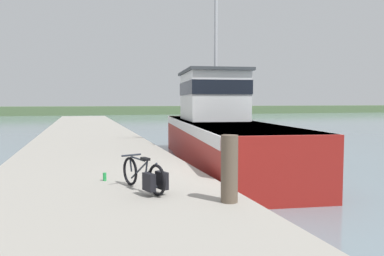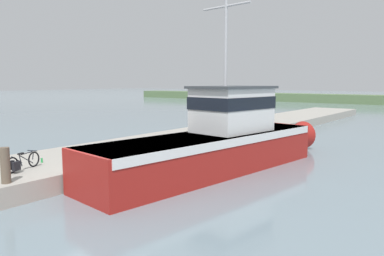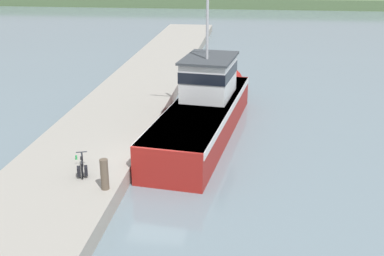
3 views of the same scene
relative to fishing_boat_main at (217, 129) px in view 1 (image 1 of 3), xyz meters
name	(u,v)px [view 1 (image 1 of 3)]	position (x,y,z in m)	size (l,w,h in m)	color
ground_plane	(241,199)	(-1.47, -5.79, -1.39)	(320.00, 320.00, 0.00)	gray
dock_pier	(100,195)	(-5.03, -5.79, -1.02)	(5.13, 80.00, 0.73)	#A39E93
far_shoreline	(244,110)	(28.53, 59.70, -0.57)	(180.00, 5.00, 1.63)	#567047
fishing_boat_main	(217,129)	(0.00, 0.00, 0.00)	(4.56, 14.85, 8.57)	maroon
bicycle_touring	(147,176)	(-4.19, -7.32, -0.35)	(0.79, 1.64, 0.68)	black
mooring_post	(229,169)	(-2.92, -8.48, -0.06)	(0.30, 0.30, 1.19)	brown
water_bottle_by_bike	(105,177)	(-4.93, -6.01, -0.57)	(0.08, 0.08, 0.18)	green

